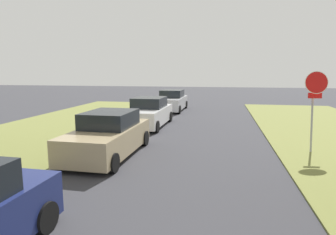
# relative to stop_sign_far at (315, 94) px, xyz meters

# --- Properties ---
(stop_sign_far) EXTENTS (0.81, 0.46, 2.96)m
(stop_sign_far) POSITION_rel_stop_sign_far_xyz_m (0.00, 0.00, 0.00)
(stop_sign_far) COLOR #9EA0A5
(stop_sign_far) RESTS_ON grass_verge_right
(parked_sedan_tan) EXTENTS (2.03, 4.44, 1.57)m
(parked_sedan_tan) POSITION_rel_stop_sign_far_xyz_m (-7.24, -1.62, -1.46)
(parked_sedan_tan) COLOR tan
(parked_sedan_tan) RESTS_ON ground
(parked_sedan_white) EXTENTS (2.03, 4.44, 1.57)m
(parked_sedan_white) POSITION_rel_stop_sign_far_xyz_m (-7.24, 4.20, -1.46)
(parked_sedan_white) COLOR white
(parked_sedan_white) RESTS_ON ground
(parked_sedan_silver) EXTENTS (2.03, 4.44, 1.57)m
(parked_sedan_silver) POSITION_rel_stop_sign_far_xyz_m (-7.11, 10.83, -1.46)
(parked_sedan_silver) COLOR #BCBCC1
(parked_sedan_silver) RESTS_ON ground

